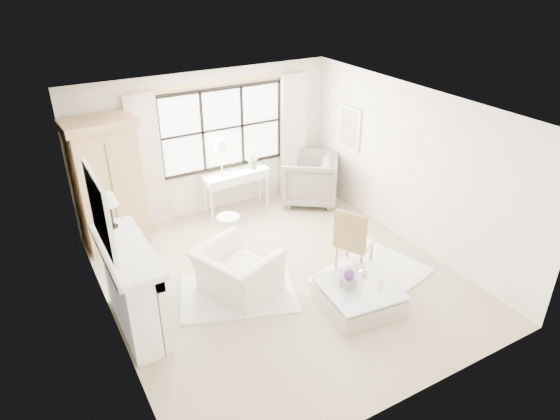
# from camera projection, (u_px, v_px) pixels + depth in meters

# --- Properties ---
(floor) EXTENTS (5.50, 5.50, 0.00)m
(floor) POSITION_uv_depth(u_px,v_px,m) (281.00, 278.00, 7.79)
(floor) COLOR tan
(floor) RESTS_ON ground
(ceiling) EXTENTS (5.50, 5.50, 0.00)m
(ceiling) POSITION_uv_depth(u_px,v_px,m) (281.00, 109.00, 6.54)
(ceiling) COLOR silver
(ceiling) RESTS_ON ground
(wall_back) EXTENTS (5.00, 0.00, 5.00)m
(wall_back) POSITION_uv_depth(u_px,v_px,m) (208.00, 144.00, 9.28)
(wall_back) COLOR silver
(wall_back) RESTS_ON ground
(wall_front) EXTENTS (5.00, 0.00, 5.00)m
(wall_front) POSITION_uv_depth(u_px,v_px,m) (416.00, 306.00, 5.05)
(wall_front) COLOR white
(wall_front) RESTS_ON ground
(wall_left) EXTENTS (0.00, 5.50, 5.50)m
(wall_left) POSITION_uv_depth(u_px,v_px,m) (103.00, 247.00, 6.07)
(wall_left) COLOR silver
(wall_left) RESTS_ON ground
(wall_right) EXTENTS (0.00, 5.50, 5.50)m
(wall_right) POSITION_uv_depth(u_px,v_px,m) (412.00, 168.00, 8.27)
(wall_right) COLOR silver
(wall_right) RESTS_ON ground
(window_pane) EXTENTS (2.40, 0.02, 1.50)m
(window_pane) POSITION_uv_depth(u_px,v_px,m) (222.00, 129.00, 9.28)
(window_pane) COLOR white
(window_pane) RESTS_ON wall_back
(window_frame) EXTENTS (2.50, 0.04, 1.50)m
(window_frame) POSITION_uv_depth(u_px,v_px,m) (223.00, 129.00, 9.28)
(window_frame) COLOR black
(window_frame) RESTS_ON wall_back
(curtain_rod) EXTENTS (3.30, 0.04, 0.04)m
(curtain_rod) POSITION_uv_depth(u_px,v_px,m) (221.00, 83.00, 8.84)
(curtain_rod) COLOR gold
(curtain_rod) RESTS_ON wall_back
(curtain_left) EXTENTS (0.55, 0.10, 2.47)m
(curtain_left) POSITION_uv_depth(u_px,v_px,m) (147.00, 163.00, 8.73)
(curtain_left) COLOR beige
(curtain_left) RESTS_ON ground
(curtain_right) EXTENTS (0.55, 0.10, 2.47)m
(curtain_right) POSITION_uv_depth(u_px,v_px,m) (293.00, 135.00, 10.05)
(curtain_right) COLOR silver
(curtain_right) RESTS_ON ground
(fireplace) EXTENTS (0.58, 1.66, 1.26)m
(fireplace) POSITION_uv_depth(u_px,v_px,m) (130.00, 288.00, 6.49)
(fireplace) COLOR white
(fireplace) RESTS_ON ground
(mirror_frame) EXTENTS (0.05, 1.15, 0.95)m
(mirror_frame) POSITION_uv_depth(u_px,v_px,m) (99.00, 210.00, 5.86)
(mirror_frame) COLOR white
(mirror_frame) RESTS_ON wall_left
(mirror_glass) EXTENTS (0.02, 1.00, 0.80)m
(mirror_glass) POSITION_uv_depth(u_px,v_px,m) (102.00, 210.00, 5.87)
(mirror_glass) COLOR silver
(mirror_glass) RESTS_ON wall_left
(art_frame) EXTENTS (0.04, 0.62, 0.82)m
(art_frame) POSITION_uv_depth(u_px,v_px,m) (349.00, 128.00, 9.47)
(art_frame) COLOR white
(art_frame) RESTS_ON wall_right
(art_canvas) EXTENTS (0.01, 0.52, 0.72)m
(art_canvas) POSITION_uv_depth(u_px,v_px,m) (349.00, 128.00, 9.46)
(art_canvas) COLOR #B8A98E
(art_canvas) RESTS_ON wall_right
(mantel_lamp) EXTENTS (0.22, 0.22, 0.51)m
(mantel_lamp) POSITION_uv_depth(u_px,v_px,m) (109.00, 201.00, 6.49)
(mantel_lamp) COLOR black
(mantel_lamp) RESTS_ON fireplace
(armoire) EXTENTS (1.17, 0.79, 2.24)m
(armoire) POSITION_uv_depth(u_px,v_px,m) (108.00, 184.00, 8.21)
(armoire) COLOR tan
(armoire) RESTS_ON floor
(console_table) EXTENTS (1.32, 0.53, 0.80)m
(console_table) POSITION_uv_depth(u_px,v_px,m) (236.00, 191.00, 9.70)
(console_table) COLOR white
(console_table) RESTS_ON floor
(console_lamp) EXTENTS (0.28, 0.28, 0.69)m
(console_lamp) POSITION_uv_depth(u_px,v_px,m) (221.00, 146.00, 9.15)
(console_lamp) COLOR gold
(console_lamp) RESTS_ON console_table
(orchid_plant) EXTENTS (0.32, 0.31, 0.46)m
(orchid_plant) POSITION_uv_depth(u_px,v_px,m) (253.00, 157.00, 9.58)
(orchid_plant) COLOR #5E764E
(orchid_plant) RESTS_ON console_table
(side_table) EXTENTS (0.40, 0.40, 0.51)m
(side_table) POSITION_uv_depth(u_px,v_px,m) (229.00, 225.00, 8.62)
(side_table) COLOR silver
(side_table) RESTS_ON floor
(rug_left) EXTENTS (2.00, 1.70, 0.03)m
(rug_left) POSITION_uv_depth(u_px,v_px,m) (238.00, 293.00, 7.44)
(rug_left) COLOR silver
(rug_left) RESTS_ON floor
(rug_right) EXTENTS (1.93, 1.64, 0.03)m
(rug_right) POSITION_uv_depth(u_px,v_px,m) (372.00, 275.00, 7.84)
(rug_right) COLOR white
(rug_right) RESTS_ON floor
(club_armchair) EXTENTS (1.30, 1.38, 0.72)m
(club_armchair) POSITION_uv_depth(u_px,v_px,m) (237.00, 272.00, 7.32)
(club_armchair) COLOR white
(club_armchair) RESTS_ON floor
(wingback_chair) EXTENTS (1.48, 1.48, 0.98)m
(wingback_chair) POSITION_uv_depth(u_px,v_px,m) (310.00, 179.00, 9.98)
(wingback_chair) COLOR gray
(wingback_chair) RESTS_ON floor
(french_chair) EXTENTS (0.65, 0.65, 1.08)m
(french_chair) POSITION_uv_depth(u_px,v_px,m) (354.00, 252.00, 7.89)
(french_chair) COLOR olive
(french_chair) RESTS_ON floor
(coffee_table) EXTENTS (1.10, 1.10, 0.38)m
(coffee_table) POSITION_uv_depth(u_px,v_px,m) (358.00, 298.00, 7.06)
(coffee_table) COLOR silver
(coffee_table) RESTS_ON floor
(planter_box) EXTENTS (0.19, 0.19, 0.13)m
(planter_box) POSITION_uv_depth(u_px,v_px,m) (348.00, 283.00, 6.94)
(planter_box) COLOR gray
(planter_box) RESTS_ON coffee_table
(planter_flowers) EXTENTS (0.16, 0.16, 0.16)m
(planter_flowers) POSITION_uv_depth(u_px,v_px,m) (349.00, 275.00, 6.87)
(planter_flowers) COLOR #552D72
(planter_flowers) RESTS_ON planter_box
(pillar_candle) EXTENTS (0.09, 0.09, 0.12)m
(pillar_candle) POSITION_uv_depth(u_px,v_px,m) (380.00, 282.00, 6.96)
(pillar_candle) COLOR white
(pillar_candle) RESTS_ON coffee_table
(coffee_vase) EXTENTS (0.15, 0.15, 0.14)m
(coffee_vase) POSITION_uv_depth(u_px,v_px,m) (363.00, 271.00, 7.18)
(coffee_vase) COLOR silver
(coffee_vase) RESTS_ON coffee_table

